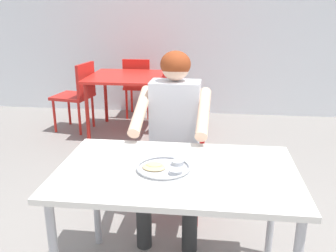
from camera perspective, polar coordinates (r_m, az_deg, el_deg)
name	(u,v)px	position (r m, az deg, el deg)	size (l,w,h in m)	color
table_foreground	(177,182)	(1.95, 1.46, -8.62)	(1.24, 0.77, 0.72)	silver
thali_tray	(164,167)	(1.91, -0.65, -6.43)	(0.28, 0.28, 0.03)	#B7BABF
chair_foreground	(177,147)	(2.79, 1.41, -3.21)	(0.44, 0.44, 0.88)	red
diner_foreground	(173,127)	(2.50, 0.85, -0.17)	(0.50, 0.56, 1.24)	#2F2F2F
table_background_red	(126,82)	(4.52, -6.50, 6.77)	(0.88, 0.89, 0.72)	red
chair_red_left	(78,92)	(4.72, -13.72, 5.15)	(0.50, 0.49, 0.86)	red
chair_red_right	(179,96)	(4.50, 1.66, 4.73)	(0.50, 0.51, 0.82)	red
chair_red_far	(138,83)	(5.16, -4.63, 6.58)	(0.39, 0.44, 0.84)	red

